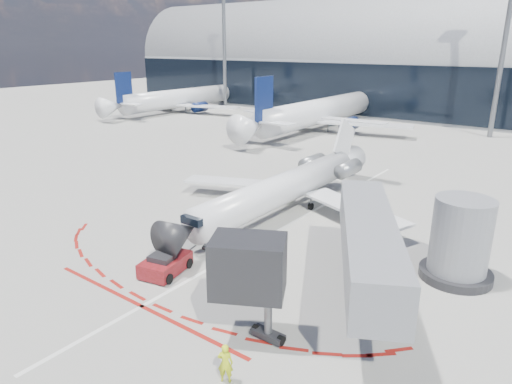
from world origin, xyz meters
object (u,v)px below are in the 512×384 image
Objects in this scene: pushback_tug at (165,264)px; uld_container at (218,236)px; ramp_worker at (225,363)px; regional_jet at (290,185)px.

pushback_tug is 2.38× the size of uld_container.
ramp_worker reaches higher than pushback_tug.
uld_container is at bearing 74.98° from pushback_tug.
pushback_tug is 2.90× the size of ramp_worker.
ramp_worker is at bearing -41.40° from pushback_tug.
pushback_tug is 9.95m from ramp_worker.
uld_container is (0.20, 4.46, 0.24)m from pushback_tug.
regional_jet reaches higher than uld_container.
regional_jet is 12.15× the size of uld_container.
pushback_tug is at bearing -109.89° from uld_container.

